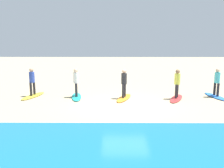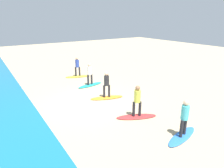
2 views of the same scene
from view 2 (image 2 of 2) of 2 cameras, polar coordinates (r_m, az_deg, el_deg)
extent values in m
plane|color=tan|center=(12.23, -6.07, -5.27)|extent=(60.00, 60.00, 0.00)
ellipsoid|color=blue|center=(9.40, 19.33, -13.85)|extent=(0.98, 2.17, 0.09)
cylinder|color=#232328|center=(9.05, 19.18, -11.95)|extent=(0.14, 0.14, 0.78)
cylinder|color=#232328|center=(9.31, 20.06, -11.15)|extent=(0.14, 0.14, 0.78)
cylinder|color=#4CC6D1|center=(8.86, 20.11, -7.61)|extent=(0.32, 0.32, 0.62)
sphere|color=beige|center=(8.69, 20.42, -5.06)|extent=(0.24, 0.24, 0.24)
ellipsoid|color=red|center=(10.52, 6.99, -9.20)|extent=(1.39, 2.14, 0.09)
cylinder|color=#232328|center=(10.28, 6.22, -7.13)|extent=(0.14, 0.14, 0.78)
cylinder|color=#232328|center=(10.36, 7.94, -6.99)|extent=(0.14, 0.14, 0.78)
cylinder|color=#E0E04C|center=(10.04, 7.24, -3.46)|extent=(0.32, 0.32, 0.62)
sphere|color=#9E704C|center=(9.89, 7.34, -1.15)|extent=(0.24, 0.24, 0.24)
ellipsoid|color=orange|center=(12.76, -1.52, -3.90)|extent=(1.21, 2.17, 0.09)
cylinder|color=#232328|center=(12.57, -2.24, -2.13)|extent=(0.14, 0.14, 0.78)
cylinder|color=#232328|center=(12.64, -0.83, -2.00)|extent=(0.14, 0.14, 0.78)
cylinder|color=#262628|center=(12.37, -1.56, 0.97)|extent=(0.32, 0.32, 0.62)
sphere|color=tan|center=(12.25, -1.58, 2.89)|extent=(0.24, 0.24, 0.24)
ellipsoid|color=teal|center=(15.17, -6.26, -0.29)|extent=(0.88, 2.16, 0.09)
cylinder|color=#232328|center=(14.95, -6.81, 1.15)|extent=(0.14, 0.14, 0.78)
cylinder|color=#232328|center=(15.13, -5.83, 1.40)|extent=(0.14, 0.14, 0.78)
cylinder|color=white|center=(14.85, -6.41, 3.86)|extent=(0.32, 0.32, 0.62)
sphere|color=beige|center=(14.74, -6.47, 5.47)|extent=(0.24, 0.24, 0.24)
ellipsoid|color=yellow|center=(17.54, -9.69, 2.16)|extent=(1.17, 2.17, 0.09)
cylinder|color=#232328|center=(17.41, -10.29, 3.48)|extent=(0.14, 0.14, 0.78)
cylinder|color=#232328|center=(17.44, -9.24, 3.57)|extent=(0.14, 0.14, 0.78)
cylinder|color=#334CAD|center=(17.26, -9.89, 5.77)|extent=(0.32, 0.32, 0.62)
sphere|color=tan|center=(17.17, -9.97, 7.17)|extent=(0.24, 0.24, 0.24)
camera|label=1|loc=(12.98, -67.62, 0.95)|focal=38.83mm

